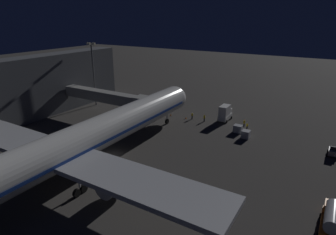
% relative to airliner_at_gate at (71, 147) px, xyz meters
% --- Properties ---
extents(ground_plane, '(320.00, 320.00, 0.00)m').
position_rel_airliner_at_gate_xyz_m(ground_plane, '(0.00, -8.74, -5.42)').
color(ground_plane, '#383533').
extents(airliner_at_gate, '(52.84, 68.81, 17.40)m').
position_rel_airliner_at_gate_xyz_m(airliner_at_gate, '(0.00, 0.00, 0.00)').
color(airliner_at_gate, silver).
rests_on(airliner_at_gate, ground_plane).
extents(jet_bridge, '(25.41, 3.40, 7.07)m').
position_rel_airliner_at_gate_xyz_m(jet_bridge, '(13.44, -23.81, 0.12)').
color(jet_bridge, '#9E9E99').
rests_on(jet_bridge, ground_plane).
extents(apron_floodlight_mast, '(2.90, 0.50, 17.41)m').
position_rel_airliner_at_gate_xyz_m(apron_floodlight_mast, '(25.50, -30.69, 4.72)').
color(apron_floodlight_mast, '#59595E').
rests_on(apron_floodlight_mast, ground_plane).
extents(ops_van, '(2.36, 4.91, 3.88)m').
position_rel_airliner_at_gate_xyz_m(ops_van, '(-10.89, -37.41, -3.49)').
color(ops_van, silver).
rests_on(ops_van, ground_plane).
extents(fuel_tanker, '(2.46, 5.76, 3.15)m').
position_rel_airliner_at_gate_xyz_m(fuel_tanker, '(-35.20, -7.56, -3.77)').
color(fuel_tanker, orange).
rests_on(fuel_tanker, ground_plane).
extents(baggage_tug_lead, '(1.86, 2.48, 1.95)m').
position_rel_airliner_at_gate_xyz_m(baggage_tug_lead, '(-34.50, -29.72, -4.64)').
color(baggage_tug_lead, slate).
rests_on(baggage_tug_lead, ground_plane).
extents(baggage_container_near_belt, '(1.81, 1.54, 1.61)m').
position_rel_airliner_at_gate_xyz_m(baggage_container_near_belt, '(-16.03, -31.76, -4.62)').
color(baggage_container_near_belt, '#B7BABF').
rests_on(baggage_container_near_belt, ground_plane).
extents(baggage_container_mid_row, '(1.61, 1.74, 1.61)m').
position_rel_airliner_at_gate_xyz_m(baggage_container_mid_row, '(-18.45, -29.57, -4.62)').
color(baggage_container_mid_row, '#B7BABF').
rests_on(baggage_container_mid_row, ground_plane).
extents(ground_crew_near_nose_gear, '(0.40, 0.40, 1.70)m').
position_rel_airliner_at_gate_xyz_m(ground_crew_near_nose_gear, '(-17.35, -34.11, -4.49)').
color(ground_crew_near_nose_gear, black).
rests_on(ground_crew_near_nose_gear, ground_plane).
extents(ground_crew_by_belt_loader, '(0.40, 0.40, 1.72)m').
position_rel_airliner_at_gate_xyz_m(ground_crew_by_belt_loader, '(-6.91, -34.07, -4.48)').
color(ground_crew_by_belt_loader, black).
rests_on(ground_crew_by_belt_loader, ground_plane).
extents(ground_crew_marshaller_fwd, '(0.40, 0.40, 1.70)m').
position_rel_airliner_at_gate_xyz_m(ground_crew_marshaller_fwd, '(-3.62, -34.09, -4.48)').
color(ground_crew_marshaller_fwd, black).
rests_on(ground_crew_marshaller_fwd, ground_plane).
extents(ground_crew_under_port_wing, '(0.40, 0.40, 1.73)m').
position_rel_airliner_at_gate_xyz_m(ground_crew_under_port_wing, '(-16.21, -35.67, -4.47)').
color(ground_crew_under_port_wing, black).
rests_on(ground_crew_under_port_wing, ground_plane).
extents(traffic_cone_nose_port, '(0.36, 0.36, 0.55)m').
position_rel_airliner_at_gate_xyz_m(traffic_cone_nose_port, '(-2.20, -33.57, -5.15)').
color(traffic_cone_nose_port, orange).
rests_on(traffic_cone_nose_port, ground_plane).
extents(traffic_cone_nose_starboard, '(0.36, 0.36, 0.55)m').
position_rel_airliner_at_gate_xyz_m(traffic_cone_nose_starboard, '(2.20, -33.57, -5.15)').
color(traffic_cone_nose_starboard, orange).
rests_on(traffic_cone_nose_starboard, ground_plane).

